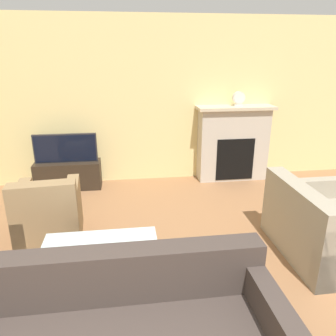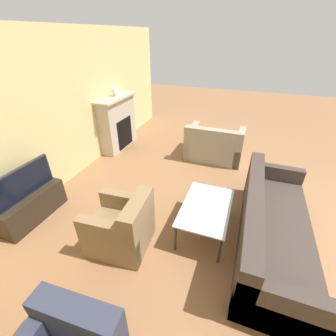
# 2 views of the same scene
# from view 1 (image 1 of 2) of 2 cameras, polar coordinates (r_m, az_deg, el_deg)

# --- Properties ---
(wall_back) EXTENTS (8.87, 0.06, 2.70)m
(wall_back) POSITION_cam_1_polar(r_m,az_deg,el_deg) (5.53, -9.20, 11.20)
(wall_back) COLOR beige
(wall_back) RESTS_ON ground_plane
(fireplace) EXTENTS (1.30, 0.40, 1.28)m
(fireplace) POSITION_cam_1_polar(r_m,az_deg,el_deg) (5.77, 11.24, 4.51)
(fireplace) COLOR #BCB2A3
(fireplace) RESTS_ON ground_plane
(tv_stand) EXTENTS (1.04, 0.35, 0.45)m
(tv_stand) POSITION_cam_1_polar(r_m,az_deg,el_deg) (5.61, -16.94, -1.19)
(tv_stand) COLOR #2D2319
(tv_stand) RESTS_ON ground_plane
(tv) EXTENTS (0.98, 0.06, 0.47)m
(tv) POSITION_cam_1_polar(r_m,az_deg,el_deg) (5.47, -17.41, 3.30)
(tv) COLOR #232328
(tv) RESTS_ON tv_stand
(couch_loveseat) EXTENTS (0.97, 1.26, 0.82)m
(couch_loveseat) POSITION_cam_1_polar(r_m,az_deg,el_deg) (4.02, 25.49, -9.73)
(couch_loveseat) COLOR #9E937F
(couch_loveseat) RESTS_ON ground_plane
(armchair_accent) EXTENTS (0.77, 0.82, 0.82)m
(armchair_accent) POSITION_cam_1_polar(r_m,az_deg,el_deg) (4.12, -19.98, -7.95)
(armchair_accent) COLOR #8C704C
(armchair_accent) RESTS_ON ground_plane
(coffee_table) EXTENTS (1.06, 0.66, 0.46)m
(coffee_table) POSITION_cam_1_polar(r_m,az_deg,el_deg) (3.11, -11.78, -14.23)
(coffee_table) COLOR #333338
(coffee_table) RESTS_ON ground_plane
(mantel_clock) EXTENTS (0.21, 0.07, 0.24)m
(mantel_clock) POSITION_cam_1_polar(r_m,az_deg,el_deg) (5.65, 12.21, 11.77)
(mantel_clock) COLOR beige
(mantel_clock) RESTS_ON fireplace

